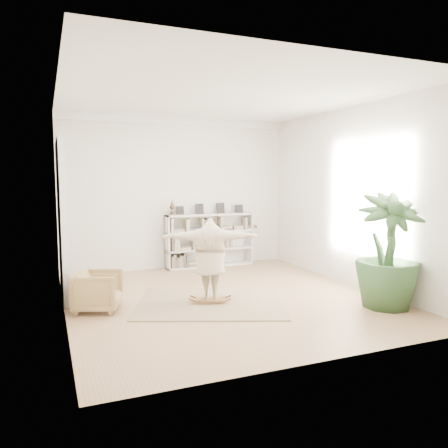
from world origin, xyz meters
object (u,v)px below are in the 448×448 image
object	(u,v)px
rocker_board	(210,299)
person	(210,256)
bookshelf	(210,241)
armchair	(98,291)
houseplant	(388,251)

from	to	relation	value
rocker_board	person	distance (m)	0.76
bookshelf	armchair	size ratio (longest dim) A/B	3.07
houseplant	person	bearing A→B (deg)	153.39
rocker_board	person	xyz separation A→B (m)	(-0.00, -0.00, 0.76)
person	houseplant	size ratio (longest dim) A/B	0.90
person	houseplant	xyz separation A→B (m)	(2.67, -1.34, 0.14)
bookshelf	houseplant	world-z (taller)	houseplant
armchair	rocker_board	xyz separation A→B (m)	(1.85, -0.32, -0.26)
bookshelf	rocker_board	world-z (taller)	bookshelf
rocker_board	houseplant	distance (m)	3.12
houseplant	rocker_board	bearing A→B (deg)	153.39
armchair	houseplant	size ratio (longest dim) A/B	0.37
bookshelf	rocker_board	xyz separation A→B (m)	(-1.12, -3.03, -0.57)
person	houseplant	distance (m)	2.99
bookshelf	armchair	world-z (taller)	bookshelf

